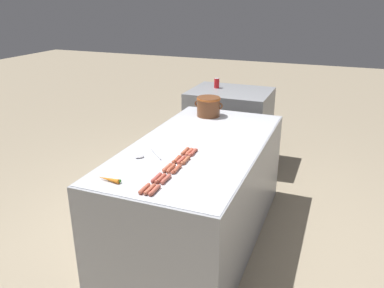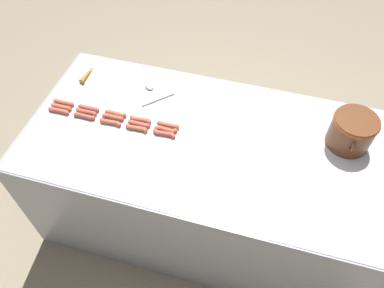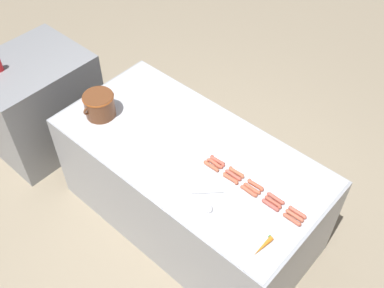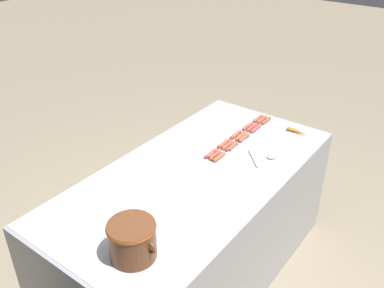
{
  "view_description": "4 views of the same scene",
  "coord_description": "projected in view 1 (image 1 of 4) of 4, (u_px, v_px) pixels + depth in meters",
  "views": [
    {
      "loc": [
        1.05,
        -2.81,
        2.05
      ],
      "look_at": [
        -0.03,
        -0.09,
        0.92
      ],
      "focal_mm": 36.01,
      "sensor_mm": 36.0,
      "label": 1
    },
    {
      "loc": [
        1.31,
        0.29,
        2.54
      ],
      "look_at": [
        0.1,
        -0.05,
        0.95
      ],
      "focal_mm": 34.95,
      "sensor_mm": 36.0,
      "label": 2
    },
    {
      "loc": [
        -1.67,
        -1.51,
        3.36
      ],
      "look_at": [
        0.01,
        -0.01,
        0.95
      ],
      "focal_mm": 42.38,
      "sensor_mm": 36.0,
      "label": 3
    },
    {
      "loc": [
        -1.34,
        1.82,
        2.42
      ],
      "look_at": [
        0.13,
        -0.14,
        1.0
      ],
      "focal_mm": 39.34,
      "sensor_mm": 36.0,
      "label": 4
    }
  ],
  "objects": [
    {
      "name": "hot_dog_12",
      "position": [
        176.0,
        169.0,
        2.7
      ],
      "size": [
        0.03,
        0.14,
        0.03
      ],
      "color": "#BE583D",
      "rests_on": "griddle_counter"
    },
    {
      "name": "hot_dog_10",
      "position": [
        155.0,
        190.0,
        2.41
      ],
      "size": [
        0.03,
        0.14,
        0.03
      ],
      "color": "#BE5B47",
      "rests_on": "griddle_counter"
    },
    {
      "name": "carrot",
      "position": [
        109.0,
        179.0,
        2.55
      ],
      "size": [
        0.18,
        0.04,
        0.03
      ],
      "color": "orange",
      "rests_on": "griddle_counter"
    },
    {
      "name": "hot_dog_2",
      "position": [
        167.0,
        167.0,
        2.73
      ],
      "size": [
        0.03,
        0.14,
        0.03
      ],
      "color": "#B55940",
      "rests_on": "griddle_counter"
    },
    {
      "name": "serving_spoon",
      "position": [
        145.0,
        156.0,
        2.94
      ],
      "size": [
        0.22,
        0.22,
        0.02
      ],
      "color": "#B7B7BC",
      "rests_on": "griddle_counter"
    },
    {
      "name": "hot_dog_8",
      "position": [
        181.0,
        160.0,
        2.86
      ],
      "size": [
        0.03,
        0.14,
        0.03
      ],
      "color": "#BD5646",
      "rests_on": "griddle_counter"
    },
    {
      "name": "hot_dog_9",
      "position": [
        189.0,
        152.0,
        3.0
      ],
      "size": [
        0.03,
        0.14,
        0.03
      ],
      "color": "#BC5841",
      "rests_on": "griddle_counter"
    },
    {
      "name": "hot_dog_11",
      "position": [
        166.0,
        179.0,
        2.56
      ],
      "size": [
        0.03,
        0.14,
        0.03
      ],
      "color": "#B45645",
      "rests_on": "griddle_counter"
    },
    {
      "name": "hot_dog_4",
      "position": [
        185.0,
        151.0,
        3.01
      ],
      "size": [
        0.03,
        0.14,
        0.03
      ],
      "color": "#B35B3E",
      "rests_on": "griddle_counter"
    },
    {
      "name": "hot_dog_13",
      "position": [
        186.0,
        160.0,
        2.84
      ],
      "size": [
        0.03,
        0.14,
        0.03
      ],
      "color": "#B45E3F",
      "rests_on": "griddle_counter"
    },
    {
      "name": "hot_dog_3",
      "position": [
        177.0,
        159.0,
        2.86
      ],
      "size": [
        0.04,
        0.14,
        0.03
      ],
      "color": "#BC593D",
      "rests_on": "griddle_counter"
    },
    {
      "name": "bean_pot",
      "position": [
        208.0,
        106.0,
        3.91
      ],
      "size": [
        0.3,
        0.24,
        0.2
      ],
      "color": "brown",
      "rests_on": "griddle_counter"
    },
    {
      "name": "griddle_counter",
      "position": [
        199.0,
        191.0,
        3.37
      ],
      "size": [
        1.04,
        2.1,
        0.89
      ],
      "color": "#9EA0A5",
      "rests_on": "ground_plane"
    },
    {
      "name": "hot_dog_5",
      "position": [
        150.0,
        189.0,
        2.42
      ],
      "size": [
        0.03,
        0.14,
        0.03
      ],
      "color": "#BA5E45",
      "rests_on": "griddle_counter"
    },
    {
      "name": "hot_dog_6",
      "position": [
        161.0,
        178.0,
        2.56
      ],
      "size": [
        0.03,
        0.14,
        0.03
      ],
      "color": "#B2513E",
      "rests_on": "griddle_counter"
    },
    {
      "name": "hot_dog_14",
      "position": [
        193.0,
        152.0,
        2.99
      ],
      "size": [
        0.04,
        0.14,
        0.03
      ],
      "color": "#BC5343",
      "rests_on": "griddle_counter"
    },
    {
      "name": "hot_dog_7",
      "position": [
        171.0,
        168.0,
        2.71
      ],
      "size": [
        0.03,
        0.14,
        0.03
      ],
      "color": "#B3593F",
      "rests_on": "griddle_counter"
    },
    {
      "name": "ground_plane",
      "position": [
        199.0,
        234.0,
        3.53
      ],
      "size": [
        20.0,
        20.0,
        0.0
      ],
      "primitive_type": "plane",
      "color": "gray"
    },
    {
      "name": "soda_can",
      "position": [
        217.0,
        83.0,
        4.88
      ],
      "size": [
        0.07,
        0.07,
        0.13
      ],
      "color": "red",
      "rests_on": "back_cabinet"
    },
    {
      "name": "hot_dog_1",
      "position": [
        156.0,
        178.0,
        2.58
      ],
      "size": [
        0.03,
        0.14,
        0.03
      ],
      "color": "#B45146",
      "rests_on": "griddle_counter"
    },
    {
      "name": "hot_dog_0",
      "position": [
        144.0,
        188.0,
        2.43
      ],
      "size": [
        0.03,
        0.14,
        0.03
      ],
      "color": "#B85840",
      "rests_on": "griddle_counter"
    },
    {
      "name": "back_cabinet",
      "position": [
        229.0,
        127.0,
        4.94
      ],
      "size": [
        0.98,
        0.8,
        0.95
      ],
      "primitive_type": "cube",
      "color": "gray",
      "rests_on": "ground_plane"
    }
  ]
}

